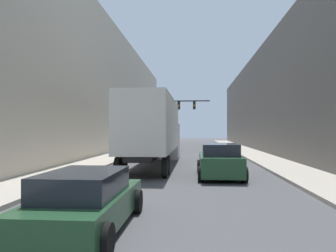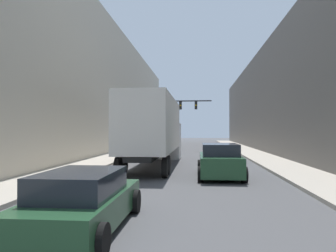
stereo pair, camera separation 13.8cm
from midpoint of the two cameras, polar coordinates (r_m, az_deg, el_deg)
name	(u,v)px [view 1 (the left image)]	position (r m, az deg, el deg)	size (l,w,h in m)	color
sidewalk_right	(256,155)	(30.21, 14.93, -4.96)	(2.70, 80.00, 0.15)	#B2A899
sidewalk_left	(120,154)	(30.52, -8.43, -4.93)	(2.70, 80.00, 0.15)	#B2A899
building_right	(306,94)	(31.36, 22.77, 5.14)	(6.00, 80.00, 10.98)	#66605B
building_left	(75,84)	(32.01, -16.07, 7.07)	(6.00, 80.00, 13.29)	#BCB29E
semi_truck	(155,129)	(21.30, -2.46, -0.58)	(2.60, 13.55, 4.22)	silver
sedan_car	(86,201)	(8.00, -14.60, -12.60)	(2.04, 4.55, 1.37)	#234C2D
suv_car	(220,161)	(16.34, 8.73, -6.05)	(2.17, 4.60, 1.64)	#234C2D
traffic_signal_gantry	(166,113)	(37.39, -0.54, 2.29)	(7.13, 0.35, 5.94)	black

